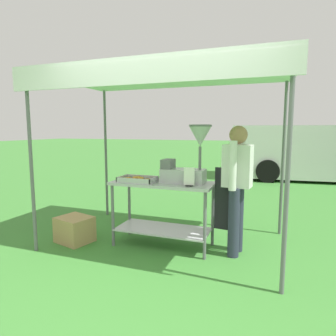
% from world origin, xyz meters
% --- Properties ---
extents(ground_plane, '(70.00, 70.00, 0.00)m').
position_xyz_m(ground_plane, '(0.00, 6.00, 0.00)').
color(ground_plane, '#3D7F33').
extents(stall_canopy, '(3.19, 1.95, 2.30)m').
position_xyz_m(stall_canopy, '(-0.25, 1.15, 2.21)').
color(stall_canopy, slate).
rests_on(stall_canopy, ground).
extents(donut_cart, '(1.36, 0.58, 0.87)m').
position_xyz_m(donut_cart, '(-0.25, 1.05, 0.63)').
color(donut_cart, '#B7B7BC').
rests_on(donut_cart, ground).
extents(donut_tray, '(0.48, 0.30, 0.07)m').
position_xyz_m(donut_tray, '(-0.57, 0.94, 0.90)').
color(donut_tray, '#B7B7BC').
rests_on(donut_tray, donut_cart).
extents(donut_fryer, '(0.64, 0.29, 0.75)m').
position_xyz_m(donut_fryer, '(0.09, 1.10, 1.18)').
color(donut_fryer, '#B7B7BC').
rests_on(donut_fryer, donut_cart).
extents(menu_sign, '(0.13, 0.05, 0.23)m').
position_xyz_m(menu_sign, '(0.16, 0.88, 0.97)').
color(menu_sign, black).
rests_on(menu_sign, donut_cart).
extents(vendor, '(0.46, 0.54, 1.61)m').
position_xyz_m(vendor, '(0.69, 1.12, 0.90)').
color(vendor, '#2D3347').
rests_on(vendor, ground).
extents(supply_crate, '(0.54, 0.49, 0.35)m').
position_xyz_m(supply_crate, '(-1.46, 0.76, 0.18)').
color(supply_crate, tan).
rests_on(supply_crate, ground).
extents(van_white, '(5.67, 2.48, 1.69)m').
position_xyz_m(van_white, '(2.57, 7.74, 0.88)').
color(van_white, white).
rests_on(van_white, ground).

